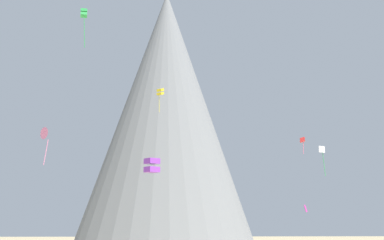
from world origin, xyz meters
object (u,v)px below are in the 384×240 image
kite_green_high (84,14)px  kite_red_mid (302,140)px  kite_yellow_high (160,92)px  kite_magenta_low (306,208)px  rock_massif (162,125)px  kite_white_mid (322,153)px  kite_pink_mid (45,134)px  kite_violet_low (152,165)px

kite_green_high → kite_red_mid: bearing=9.4°
kite_yellow_high → kite_magenta_low: bearing=27.6°
rock_massif → kite_green_high: size_ratio=12.21×
kite_white_mid → kite_green_high: kite_green_high is taller
kite_pink_mid → kite_white_mid: (39.22, 21.15, 1.05)m
kite_violet_low → kite_red_mid: size_ratio=0.71×
kite_magenta_low → kite_pink_mid: bearing=28.8°
kite_white_mid → kite_green_high: 42.50m
kite_magenta_low → kite_white_mid: bearing=86.7°
kite_pink_mid → kite_violet_low: size_ratio=2.29×
kite_magenta_low → kite_green_high: 48.81m
kite_pink_mid → kite_violet_low: kite_pink_mid is taller
kite_violet_low → kite_green_high: size_ratio=0.35×
kite_green_high → kite_yellow_high: bearing=56.2°
rock_massif → kite_yellow_high: rock_massif is taller
kite_yellow_high → rock_massif: bearing=121.7°
rock_massif → kite_white_mid: (25.21, -51.85, -14.47)m
kite_violet_low → kite_magenta_low: bearing=15.0°
rock_massif → kite_white_mid: bearing=-64.1°
kite_pink_mid → kite_green_high: 20.72m
rock_massif → kite_magenta_low: size_ratio=49.65×
kite_red_mid → kite_yellow_high: size_ratio=0.59×
kite_red_mid → kite_violet_low: bearing=143.2°
rock_massif → kite_pink_mid: (-14.01, -73.00, -15.51)m
kite_pink_mid → kite_white_mid: 44.57m
kite_violet_low → kite_yellow_high: (1.03, 32.17, 16.98)m
kite_green_high → kite_pink_mid: bearing=-113.5°
kite_yellow_high → kite_pink_mid: bearing=-80.2°
kite_magenta_low → kite_white_mid: kite_white_mid is taller
kite_violet_low → rock_massif: bearing=54.8°
rock_massif → kite_yellow_high: (-0.72, -41.45, -2.11)m
kite_magenta_low → kite_violet_low: bearing=40.3°
kite_pink_mid → kite_violet_low: (12.26, -0.62, -3.57)m
kite_pink_mid → kite_green_high: bearing=-63.0°
kite_red_mid → kite_green_high: size_ratio=0.49×
kite_red_mid → kite_pink_mid: bearing=131.1°
kite_magenta_low → rock_massif: bearing=-69.3°
rock_massif → kite_white_mid: size_ratio=13.65×
kite_pink_mid → kite_white_mid: bearing=-109.3°
kite_green_high → kite_white_mid: bearing=10.1°
kite_pink_mid → kite_green_high: kite_green_high is taller
kite_green_high → kite_violet_low: bearing=-52.5°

